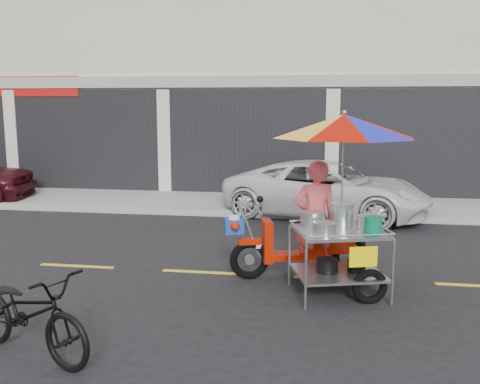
# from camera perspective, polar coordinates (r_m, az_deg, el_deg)

# --- Properties ---
(ground) EXTENTS (90.00, 90.00, 0.00)m
(ground) POSITION_cam_1_polar(r_m,az_deg,el_deg) (8.01, 10.12, -9.12)
(ground) COLOR black
(sidewalk) EXTENTS (45.00, 3.00, 0.15)m
(sidewalk) POSITION_cam_1_polar(r_m,az_deg,el_deg) (13.33, 9.68, -1.33)
(sidewalk) COLOR gray
(sidewalk) RESTS_ON ground
(shophouse_block) EXTENTS (36.00, 8.11, 10.40)m
(shophouse_block) POSITION_cam_1_polar(r_m,az_deg,el_deg) (18.52, 18.88, 14.21)
(shophouse_block) COLOR beige
(shophouse_block) RESTS_ON ground
(centerline) EXTENTS (42.00, 0.10, 0.01)m
(centerline) POSITION_cam_1_polar(r_m,az_deg,el_deg) (8.01, 10.12, -9.09)
(centerline) COLOR gold
(centerline) RESTS_ON ground
(white_pickup) EXTENTS (4.91, 3.17, 1.26)m
(white_pickup) POSITION_cam_1_polar(r_m,az_deg,el_deg) (12.15, 9.24, 0.30)
(white_pickup) COLOR silver
(white_pickup) RESTS_ON ground
(near_bicycle) EXTENTS (1.85, 1.24, 0.92)m
(near_bicycle) POSITION_cam_1_polar(r_m,az_deg,el_deg) (5.87, -21.67, -11.89)
(near_bicycle) COLOR black
(near_bicycle) RESTS_ON ground
(food_vendor_rig) EXTENTS (2.81, 2.33, 2.45)m
(food_vendor_rig) POSITION_cam_1_polar(r_m,az_deg,el_deg) (7.33, 9.67, 1.58)
(food_vendor_rig) COLOR black
(food_vendor_rig) RESTS_ON ground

